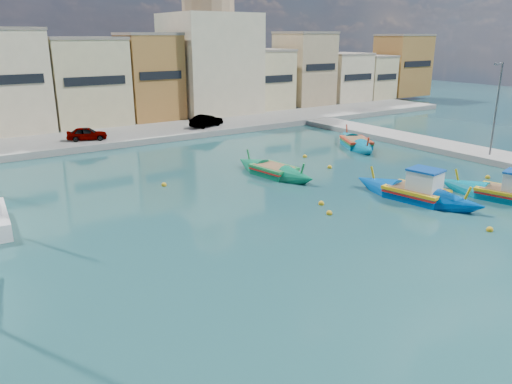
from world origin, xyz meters
name	(u,v)px	position (x,y,z in m)	size (l,w,h in m)	color
ground	(408,224)	(0.00, 0.00, 0.00)	(160.00, 160.00, 0.00)	#133139
north_quay	(166,131)	(0.00, 32.00, 0.30)	(80.00, 8.00, 0.60)	gray
north_townhouses	(189,78)	(6.68, 39.36, 5.00)	(83.20, 7.87, 10.19)	beige
church_block	(210,49)	(10.00, 40.00, 8.41)	(10.00, 10.00, 19.10)	beige
quay_street_lamp	(496,109)	(17.44, 6.00, 4.34)	(1.18, 0.16, 8.00)	#595B60
parked_cars	(68,135)	(-10.32, 30.50, 1.23)	(31.32, 2.59, 1.31)	#4C1919
luzzu_turquoise_cabin	(511,195)	(8.61, -0.93, 0.37)	(4.44, 9.70, 3.05)	#007E99
luzzu_blue_cabin	(416,194)	(3.86, 2.57, 0.39)	(3.77, 9.34, 3.22)	#004DAD
luzzu_cyan_mid	(356,144)	(12.19, 16.17, 0.28)	(6.16, 9.06, 2.69)	#00749D
luzzu_green	(274,172)	(-0.19, 12.36, 0.28)	(3.10, 8.36, 2.57)	#0B754F
mooring_buoys	(342,187)	(1.82, 7.16, 0.08)	(20.79, 18.99, 0.36)	gold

